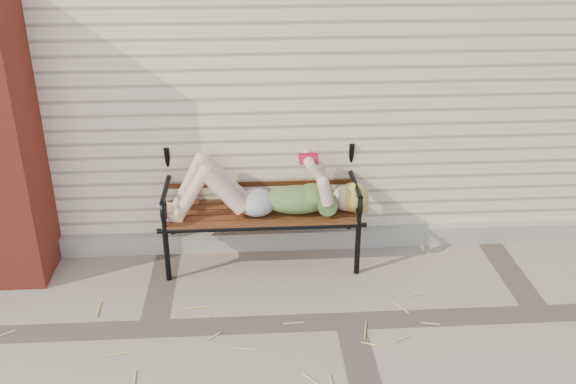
{
  "coord_description": "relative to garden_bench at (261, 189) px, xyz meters",
  "views": [
    {
      "loc": [
        -0.61,
        -3.35,
        2.49
      ],
      "look_at": [
        -0.35,
        0.72,
        0.59
      ],
      "focal_mm": 40.0,
      "sensor_mm": 36.0,
      "label": 1
    }
  ],
  "objects": [
    {
      "name": "foundation_strip",
      "position": [
        0.54,
        0.1,
        -0.48
      ],
      "size": [
        8.0,
        0.1,
        0.15
      ],
      "primitive_type": "cube",
      "color": "#A19D91",
      "rests_on": "ground"
    },
    {
      "name": "reading_woman",
      "position": [
        0.01,
        -0.12,
        0.03
      ],
      "size": [
        1.44,
        0.33,
        0.45
      ],
      "color": "#093F45",
      "rests_on": "ground"
    },
    {
      "name": "ground",
      "position": [
        0.54,
        -0.87,
        -0.55
      ],
      "size": [
        80.0,
        80.0,
        0.0
      ],
      "primitive_type": "plane",
      "color": "gray",
      "rests_on": "ground"
    },
    {
      "name": "house_wall",
      "position": [
        0.54,
        2.13,
        0.95
      ],
      "size": [
        8.0,
        4.0,
        3.0
      ],
      "primitive_type": "cube",
      "color": "beige",
      "rests_on": "ground"
    },
    {
      "name": "straw_scatter",
      "position": [
        -0.3,
        -1.29,
        -0.55
      ],
      "size": [
        2.85,
        1.58,
        0.01
      ],
      "color": "#CBC263",
      "rests_on": "ground"
    },
    {
      "name": "garden_bench",
      "position": [
        0.0,
        0.0,
        0.0
      ],
      "size": [
        1.52,
        0.61,
        0.99
      ],
      "color": "black",
      "rests_on": "ground"
    }
  ]
}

